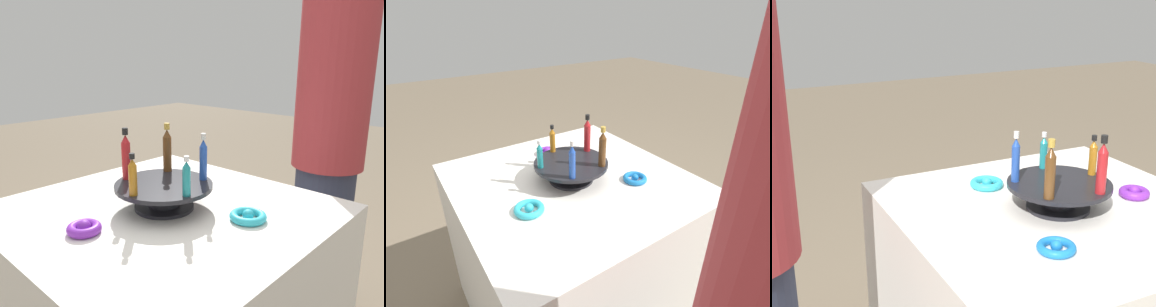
# 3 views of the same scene
# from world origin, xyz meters

# --- Properties ---
(display_stand) EXTENTS (0.28, 0.28, 0.08)m
(display_stand) POSITION_xyz_m (0.00, 0.00, 0.79)
(display_stand) COLOR black
(display_stand) RESTS_ON party_table
(bottle_teal) EXTENTS (0.02, 0.02, 0.11)m
(bottle_teal) POSITION_xyz_m (-0.03, -0.12, 0.87)
(bottle_teal) COLOR teal
(bottle_teal) RESTS_ON display_stand
(bottle_blue) EXTENTS (0.02, 0.02, 0.14)m
(bottle_blue) POSITION_xyz_m (0.10, -0.06, 0.88)
(bottle_blue) COLOR #234CAD
(bottle_blue) RESTS_ON display_stand
(bottle_brown) EXTENTS (0.03, 0.03, 0.15)m
(bottle_brown) POSITION_xyz_m (0.09, 0.08, 0.89)
(bottle_brown) COLOR brown
(bottle_brown) RESTS_ON display_stand
(bottle_red) EXTENTS (0.03, 0.03, 0.15)m
(bottle_red) POSITION_xyz_m (-0.05, 0.11, 0.89)
(bottle_red) COLOR #B21E23
(bottle_red) RESTS_ON display_stand
(bottle_amber) EXTENTS (0.02, 0.02, 0.11)m
(bottle_amber) POSITION_xyz_m (-0.12, -0.01, 0.87)
(bottle_amber) COLOR #AD6B19
(bottle_amber) RESTS_ON display_stand
(ribbon_bow_purple) EXTENTS (0.09, 0.09, 0.03)m
(ribbon_bow_purple) POSITION_xyz_m (-0.25, 0.03, 0.75)
(ribbon_bow_purple) COLOR purple
(ribbon_bow_purple) RESTS_ON party_table
(ribbon_bow_teal) EXTENTS (0.10, 0.10, 0.03)m
(ribbon_bow_teal) POSITION_xyz_m (0.10, -0.23, 0.75)
(ribbon_bow_teal) COLOR #2DB7CC
(ribbon_bow_teal) RESTS_ON party_table
(ribbon_bow_blue) EXTENTS (0.09, 0.09, 0.03)m
(ribbon_bow_blue) POSITION_xyz_m (0.15, 0.20, 0.75)
(ribbon_bow_blue) COLOR blue
(ribbon_bow_blue) RESTS_ON party_table
(person_figure) EXTENTS (0.29, 0.29, 1.71)m
(person_figure) POSITION_xyz_m (0.81, -0.13, 0.87)
(person_figure) COLOR #282D42
(person_figure) RESTS_ON ground_plane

